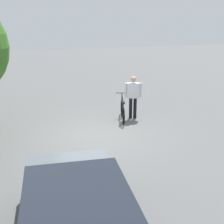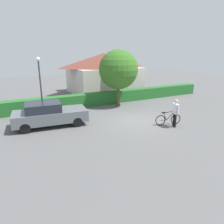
{
  "view_description": "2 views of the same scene",
  "coord_description": "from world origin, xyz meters",
  "views": [
    {
      "loc": [
        -9.41,
        2.43,
        3.89
      ],
      "look_at": [
        -1.04,
        -0.31,
        1.12
      ],
      "focal_mm": 48.27,
      "sensor_mm": 36.0,
      "label": 1
    },
    {
      "loc": [
        -7.4,
        -10.59,
        4.42
      ],
      "look_at": [
        -1.73,
        0.39,
        0.73
      ],
      "focal_mm": 32.66,
      "sensor_mm": 36.0,
      "label": 2
    }
  ],
  "objects": [
    {
      "name": "person_rider",
      "position": [
        1.32,
        -1.96,
        1.01
      ],
      "size": [
        0.34,
        0.66,
        1.71
      ],
      "color": "black",
      "rests_on": "ground"
    },
    {
      "name": "ground_plane",
      "position": [
        0.0,
        0.0,
        0.0
      ],
      "size": [
        60.0,
        60.0,
        0.0
      ],
      "primitive_type": "plane",
      "color": "#5A5A5A"
    },
    {
      "name": "bicycle",
      "position": [
        1.24,
        -1.5,
        0.37
      ],
      "size": [
        1.63,
        0.64,
        0.99
      ],
      "color": "black",
      "rests_on": "ground"
    },
    {
      "name": "parked_car_near",
      "position": [
        -5.38,
        1.7,
        0.76
      ],
      "size": [
        4.5,
        2.21,
        1.49
      ],
      "color": "slate",
      "rests_on": "ground"
    }
  ]
}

